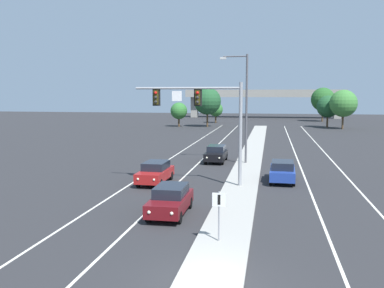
{
  "coord_description": "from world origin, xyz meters",
  "views": [
    {
      "loc": [
        1.99,
        -14.06,
        6.56
      ],
      "look_at": [
        -3.2,
        14.0,
        3.2
      ],
      "focal_mm": 40.04,
      "sensor_mm": 36.0,
      "label": 1
    }
  ],
  "objects_px": {
    "car_receding_blue": "(282,171)",
    "tree_far_right_b": "(328,107)",
    "car_oncoming_darkred": "(170,200)",
    "car_oncoming_black": "(216,154)",
    "street_lamp_median": "(244,102)",
    "car_oncoming_red": "(155,172)",
    "tree_far_left_c": "(216,109)",
    "median_sign_post": "(219,209)",
    "tree_far_left_b": "(207,101)",
    "tree_far_right_c": "(343,103)",
    "overhead_signal_mast": "(206,111)",
    "tree_far_left_a": "(179,111)",
    "tree_far_right_a": "(323,99)"
  },
  "relations": [
    {
      "from": "tree_far_right_a",
      "to": "tree_far_right_c",
      "type": "bearing_deg",
      "value": -86.82
    },
    {
      "from": "car_oncoming_black",
      "to": "tree_far_left_c",
      "type": "relative_size",
      "value": 0.97
    },
    {
      "from": "tree_far_left_a",
      "to": "tree_far_left_b",
      "type": "height_order",
      "value": "tree_far_left_b"
    },
    {
      "from": "street_lamp_median",
      "to": "car_oncoming_red",
      "type": "distance_m",
      "value": 12.45
    },
    {
      "from": "tree_far_right_c",
      "to": "car_oncoming_red",
      "type": "bearing_deg",
      "value": -111.91
    },
    {
      "from": "overhead_signal_mast",
      "to": "tree_far_left_b",
      "type": "xyz_separation_m",
      "value": [
        -7.93,
        54.44,
        -0.25
      ]
    },
    {
      "from": "overhead_signal_mast",
      "to": "tree_far_left_c",
      "type": "xyz_separation_m",
      "value": [
        -7.81,
        66.45,
        -2.32
      ]
    },
    {
      "from": "car_oncoming_red",
      "to": "tree_far_right_c",
      "type": "distance_m",
      "value": 57.62
    },
    {
      "from": "street_lamp_median",
      "to": "tree_far_right_a",
      "type": "height_order",
      "value": "street_lamp_median"
    },
    {
      "from": "car_oncoming_red",
      "to": "car_receding_blue",
      "type": "height_order",
      "value": "same"
    },
    {
      "from": "car_receding_blue",
      "to": "tree_far_right_b",
      "type": "bearing_deg",
      "value": 79.7
    },
    {
      "from": "tree_far_right_a",
      "to": "tree_far_left_b",
      "type": "bearing_deg",
      "value": -139.21
    },
    {
      "from": "car_receding_blue",
      "to": "tree_far_right_b",
      "type": "height_order",
      "value": "tree_far_right_b"
    },
    {
      "from": "car_oncoming_red",
      "to": "tree_far_right_c",
      "type": "bearing_deg",
      "value": 68.09
    },
    {
      "from": "street_lamp_median",
      "to": "median_sign_post",
      "type": "bearing_deg",
      "value": -89.13
    },
    {
      "from": "car_oncoming_red",
      "to": "tree_far_right_a",
      "type": "bearing_deg",
      "value": 74.91
    },
    {
      "from": "overhead_signal_mast",
      "to": "car_receding_blue",
      "type": "xyz_separation_m",
      "value": [
        5.43,
        2.63,
        -4.53
      ]
    },
    {
      "from": "tree_far_right_b",
      "to": "tree_far_left_b",
      "type": "height_order",
      "value": "tree_far_left_b"
    },
    {
      "from": "overhead_signal_mast",
      "to": "car_receding_blue",
      "type": "height_order",
      "value": "overhead_signal_mast"
    },
    {
      "from": "car_oncoming_red",
      "to": "tree_far_right_b",
      "type": "xyz_separation_m",
      "value": [
        19.13,
        56.8,
        3.25
      ]
    },
    {
      "from": "median_sign_post",
      "to": "car_oncoming_darkred",
      "type": "xyz_separation_m",
      "value": [
        -3.15,
        4.13,
        -0.77
      ]
    },
    {
      "from": "car_receding_blue",
      "to": "tree_far_left_c",
      "type": "height_order",
      "value": "tree_far_left_c"
    },
    {
      "from": "car_oncoming_darkred",
      "to": "car_oncoming_red",
      "type": "bearing_deg",
      "value": 110.95
    },
    {
      "from": "overhead_signal_mast",
      "to": "tree_far_right_a",
      "type": "height_order",
      "value": "tree_far_right_a"
    },
    {
      "from": "tree_far_right_a",
      "to": "car_receding_blue",
      "type": "bearing_deg",
      "value": -98.6
    },
    {
      "from": "median_sign_post",
      "to": "car_receding_blue",
      "type": "distance_m",
      "value": 14.56
    },
    {
      "from": "car_receding_blue",
      "to": "tree_far_right_b",
      "type": "distance_m",
      "value": 55.55
    },
    {
      "from": "tree_far_left_b",
      "to": "tree_far_right_a",
      "type": "height_order",
      "value": "tree_far_right_a"
    },
    {
      "from": "street_lamp_median",
      "to": "tree_far_right_a",
      "type": "xyz_separation_m",
      "value": [
        14.42,
        65.26,
        -0.56
      ]
    },
    {
      "from": "car_oncoming_black",
      "to": "tree_far_left_c",
      "type": "distance_m",
      "value": 55.93
    },
    {
      "from": "tree_far_right_c",
      "to": "tree_far_left_c",
      "type": "bearing_deg",
      "value": 153.44
    },
    {
      "from": "tree_far_left_b",
      "to": "tree_far_left_c",
      "type": "distance_m",
      "value": 12.2
    },
    {
      "from": "tree_far_right_c",
      "to": "street_lamp_median",
      "type": "bearing_deg",
      "value": -109.75
    },
    {
      "from": "tree_far_left_a",
      "to": "car_receding_blue",
      "type": "bearing_deg",
      "value": -69.65
    },
    {
      "from": "overhead_signal_mast",
      "to": "car_oncoming_red",
      "type": "distance_m",
      "value": 5.92
    },
    {
      "from": "street_lamp_median",
      "to": "car_receding_blue",
      "type": "distance_m",
      "value": 9.68
    },
    {
      "from": "car_oncoming_darkred",
      "to": "tree_far_right_a",
      "type": "relative_size",
      "value": 0.56
    },
    {
      "from": "tree_far_right_c",
      "to": "tree_far_left_c",
      "type": "xyz_separation_m",
      "value": [
        -25.46,
        12.73,
        -1.75
      ]
    },
    {
      "from": "overhead_signal_mast",
      "to": "tree_far_right_b",
      "type": "bearing_deg",
      "value": 74.99
    },
    {
      "from": "car_oncoming_darkred",
      "to": "car_oncoming_black",
      "type": "xyz_separation_m",
      "value": [
        0.16,
        18.48,
        0.0
      ]
    },
    {
      "from": "tree_far_left_a",
      "to": "car_oncoming_darkred",
      "type": "bearing_deg",
      "value": -78.21
    },
    {
      "from": "street_lamp_median",
      "to": "car_receding_blue",
      "type": "relative_size",
      "value": 2.22
    },
    {
      "from": "car_oncoming_black",
      "to": "overhead_signal_mast",
      "type": "bearing_deg",
      "value": -86.72
    },
    {
      "from": "median_sign_post",
      "to": "car_oncoming_red",
      "type": "distance_m",
      "value": 13.49
    },
    {
      "from": "street_lamp_median",
      "to": "car_receding_blue",
      "type": "xyz_separation_m",
      "value": [
        3.39,
        -7.58,
        -4.97
      ]
    },
    {
      "from": "car_oncoming_black",
      "to": "tree_far_left_b",
      "type": "distance_m",
      "value": 44.22
    },
    {
      "from": "median_sign_post",
      "to": "tree_far_right_c",
      "type": "height_order",
      "value": "tree_far_right_c"
    },
    {
      "from": "car_oncoming_black",
      "to": "tree_far_right_b",
      "type": "height_order",
      "value": "tree_far_right_b"
    },
    {
      "from": "median_sign_post",
      "to": "car_oncoming_red",
      "type": "xyz_separation_m",
      "value": [
        -6.16,
        11.97,
        -0.77
      ]
    },
    {
      "from": "car_receding_blue",
      "to": "car_oncoming_darkred",
      "type": "bearing_deg",
      "value": -121.66
    }
  ]
}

